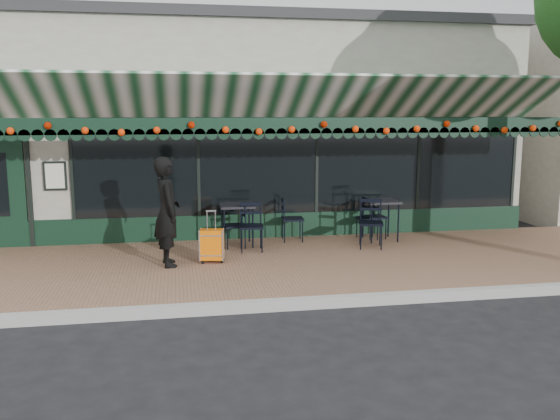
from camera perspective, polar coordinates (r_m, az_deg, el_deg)
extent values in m
plane|color=black|center=(8.38, 0.47, -9.38)|extent=(80.00, 80.00, 0.00)
cube|color=brown|center=(10.25, -1.59, -5.42)|extent=(18.00, 4.00, 0.15)
cube|color=#9E9E99|center=(8.28, 0.57, -9.07)|extent=(18.00, 0.16, 0.15)
cube|color=gray|center=(15.87, -4.87, 7.80)|extent=(12.00, 8.00, 4.50)
cube|color=black|center=(12.12, 2.62, 4.46)|extent=(9.20, 0.04, 2.00)
cube|color=silver|center=(12.01, -20.84, 3.09)|extent=(0.42, 0.04, 0.55)
cube|color=black|center=(10.42, -2.08, 8.11)|extent=(12.00, 0.03, 0.28)
cylinder|color=#E13F07|center=(10.36, -2.03, 7.99)|extent=(11.60, 0.12, 0.12)
imported|color=black|center=(10.00, -10.80, -0.17)|extent=(0.54, 0.73, 1.83)
cube|color=orange|center=(10.19, -6.59, -3.31)|extent=(0.42, 0.28, 0.52)
cube|color=black|center=(10.26, -6.56, -4.88)|extent=(0.42, 0.28, 0.05)
cube|color=silver|center=(10.11, -6.64, -0.98)|extent=(0.18, 0.06, 0.32)
cube|color=black|center=(11.98, 9.69, 0.83)|extent=(0.65, 0.65, 0.04)
cylinder|color=black|center=(11.70, 8.82, -1.35)|extent=(0.03, 0.03, 0.76)
cylinder|color=black|center=(11.89, 11.31, -1.25)|extent=(0.03, 0.03, 0.76)
cylinder|color=black|center=(12.21, 8.00, -0.88)|extent=(0.03, 0.03, 0.76)
cylinder|color=black|center=(12.39, 10.40, -0.79)|extent=(0.03, 0.03, 0.76)
cube|color=black|center=(11.36, -4.17, 0.43)|extent=(0.65, 0.65, 0.04)
cylinder|color=black|center=(11.14, -5.38, -1.85)|extent=(0.03, 0.03, 0.75)
cylinder|color=black|center=(11.19, -2.63, -1.76)|extent=(0.03, 0.03, 0.75)
cylinder|color=black|center=(11.67, -5.61, -1.34)|extent=(0.03, 0.03, 0.75)
cylinder|color=black|center=(11.72, -2.98, -1.26)|extent=(0.03, 0.03, 0.75)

